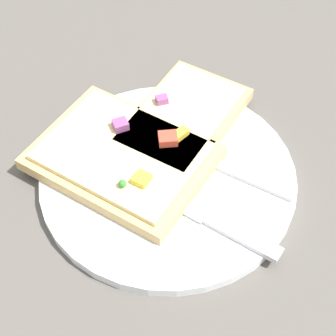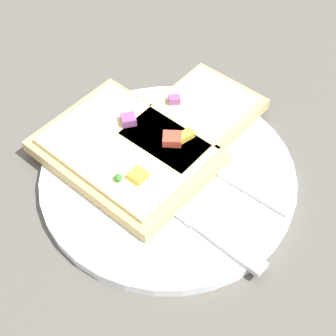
% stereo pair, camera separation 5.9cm
% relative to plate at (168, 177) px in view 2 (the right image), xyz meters
% --- Properties ---
extents(ground_plane, '(4.00, 4.00, 0.00)m').
position_rel_plate_xyz_m(ground_plane, '(0.00, 0.00, -0.01)').
color(ground_plane, '#56514C').
extents(plate, '(0.27, 0.27, 0.01)m').
position_rel_plate_xyz_m(plate, '(0.00, 0.00, 0.00)').
color(plate, white).
rests_on(plate, ground).
extents(fork, '(0.06, 0.23, 0.01)m').
position_rel_plate_xyz_m(fork, '(0.04, -0.01, 0.01)').
color(fork, silver).
rests_on(fork, plate).
extents(knife, '(0.07, 0.21, 0.01)m').
position_rel_plate_xyz_m(knife, '(-0.04, -0.05, 0.01)').
color(knife, silver).
rests_on(knife, plate).
extents(pizza_slice_main, '(0.17, 0.21, 0.03)m').
position_rel_plate_xyz_m(pizza_slice_main, '(0.00, 0.05, 0.02)').
color(pizza_slice_main, tan).
rests_on(pizza_slice_main, plate).
extents(pizza_slice_corner, '(0.18, 0.13, 0.03)m').
position_rel_plate_xyz_m(pizza_slice_corner, '(0.07, 0.01, 0.02)').
color(pizza_slice_corner, tan).
rests_on(pizza_slice_corner, plate).
extents(crumb_scatter, '(0.10, 0.08, 0.01)m').
position_rel_plate_xyz_m(crumb_scatter, '(-0.01, 0.04, 0.01)').
color(crumb_scatter, tan).
rests_on(crumb_scatter, plate).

